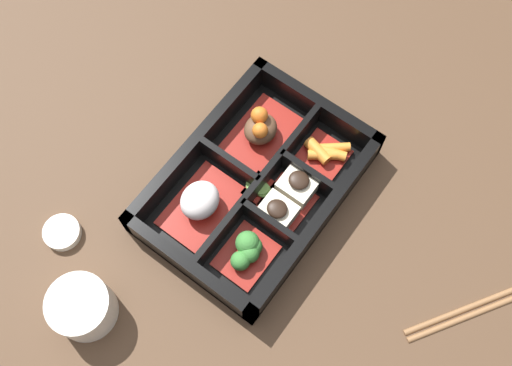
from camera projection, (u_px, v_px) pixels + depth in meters
name	position (u px, v px, depth m)	size (l,w,h in m)	color
ground_plane	(256.00, 190.00, 0.77)	(3.00, 3.00, 0.00)	#4C3523
bento_base	(256.00, 189.00, 0.76)	(0.28, 0.20, 0.01)	black
bento_rim	(258.00, 184.00, 0.75)	(0.28, 0.20, 0.05)	black
bowl_rice	(200.00, 202.00, 0.73)	(0.10, 0.07, 0.04)	maroon
bowl_stew	(260.00, 130.00, 0.77)	(0.10, 0.07, 0.05)	maroon
bowl_greens	(247.00, 251.00, 0.71)	(0.07, 0.06, 0.03)	maroon
bowl_tofu	(288.00, 198.00, 0.74)	(0.09, 0.06, 0.04)	maroon
bowl_carrots	(324.00, 153.00, 0.77)	(0.06, 0.06, 0.02)	maroon
bowl_pickles	(261.00, 187.00, 0.75)	(0.04, 0.03, 0.01)	maroon
tea_cup	(82.00, 307.00, 0.68)	(0.07, 0.07, 0.05)	beige
chopsticks	(486.00, 305.00, 0.71)	(0.18, 0.13, 0.01)	brown
sauce_dish	(62.00, 232.00, 0.74)	(0.05, 0.05, 0.01)	beige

